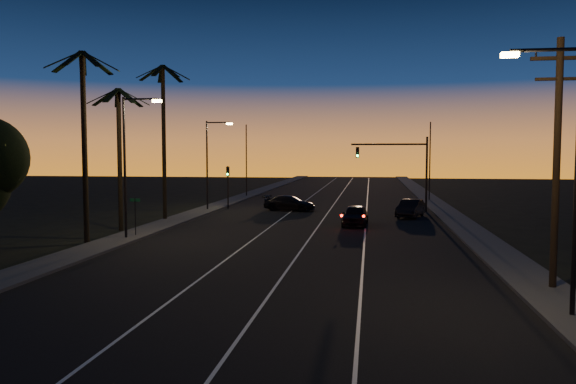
% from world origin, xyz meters
% --- Properties ---
extents(ground, '(220.00, 220.00, 0.00)m').
position_xyz_m(ground, '(0.00, 0.00, 0.00)').
color(ground, black).
rests_on(ground, ground).
extents(road, '(20.00, 170.00, 0.01)m').
position_xyz_m(road, '(0.00, 30.00, 0.01)').
color(road, black).
rests_on(road, ground).
extents(sidewalk_left, '(2.40, 170.00, 0.16)m').
position_xyz_m(sidewalk_left, '(-11.20, 30.00, 0.08)').
color(sidewalk_left, '#3B3B38').
rests_on(sidewalk_left, ground).
extents(sidewalk_right, '(2.40, 170.00, 0.16)m').
position_xyz_m(sidewalk_right, '(11.20, 30.00, 0.08)').
color(sidewalk_right, '#3B3B38').
rests_on(sidewalk_right, ground).
extents(lane_stripe_left, '(0.12, 160.00, 0.01)m').
position_xyz_m(lane_stripe_left, '(-3.00, 30.00, 0.02)').
color(lane_stripe_left, silver).
rests_on(lane_stripe_left, road).
extents(lane_stripe_mid, '(0.12, 160.00, 0.01)m').
position_xyz_m(lane_stripe_mid, '(0.50, 30.00, 0.02)').
color(lane_stripe_mid, silver).
rests_on(lane_stripe_mid, road).
extents(lane_stripe_right, '(0.12, 160.00, 0.01)m').
position_xyz_m(lane_stripe_right, '(4.00, 30.00, 0.02)').
color(lane_stripe_right, silver).
rests_on(lane_stripe_right, road).
extents(palm_near, '(4.25, 4.16, 11.53)m').
position_xyz_m(palm_near, '(-12.60, 18.00, 7.07)').
color(palm_near, black).
rests_on(palm_near, ground).
extents(palm_mid, '(4.25, 4.16, 10.03)m').
position_xyz_m(palm_mid, '(-13.20, 24.00, 6.25)').
color(palm_mid, black).
rests_on(palm_mid, ground).
extents(palm_far, '(4.25, 4.16, 12.53)m').
position_xyz_m(palm_far, '(-12.20, 30.00, 7.61)').
color(palm_far, black).
rests_on(palm_far, ground).
extents(streetlight_left_near, '(2.55, 0.26, 9.00)m').
position_xyz_m(streetlight_left_near, '(-10.70, 20.00, 5.32)').
color(streetlight_left_near, black).
rests_on(streetlight_left_near, ground).
extents(streetlight_left_far, '(2.55, 0.26, 8.50)m').
position_xyz_m(streetlight_left_far, '(-10.69, 38.00, 5.06)').
color(streetlight_left_far, black).
rests_on(streetlight_left_far, ground).
extents(streetlight_right_near, '(2.55, 0.26, 9.00)m').
position_xyz_m(streetlight_right_near, '(10.70, 6.00, 5.32)').
color(streetlight_right_near, black).
rests_on(streetlight_right_near, ground).
extents(street_sign, '(0.70, 0.06, 2.60)m').
position_xyz_m(street_sign, '(-10.80, 21.00, 1.66)').
color(street_sign, black).
rests_on(street_sign, ground).
extents(utility_pole, '(2.20, 0.28, 10.00)m').
position_xyz_m(utility_pole, '(11.60, 10.00, 5.32)').
color(utility_pole, black).
rests_on(utility_pole, ground).
extents(signal_mast, '(7.10, 0.41, 7.00)m').
position_xyz_m(signal_mast, '(7.14, 39.99, 4.78)').
color(signal_mast, black).
rests_on(signal_mast, ground).
extents(signal_post, '(0.28, 0.37, 4.20)m').
position_xyz_m(signal_post, '(-9.50, 39.98, 2.89)').
color(signal_post, black).
rests_on(signal_post, ground).
extents(far_pole_left, '(0.14, 0.14, 9.00)m').
position_xyz_m(far_pole_left, '(-11.00, 55.00, 4.50)').
color(far_pole_left, black).
rests_on(far_pole_left, ground).
extents(far_pole_right, '(0.14, 0.14, 9.00)m').
position_xyz_m(far_pole_right, '(11.00, 52.00, 4.50)').
color(far_pole_right, black).
rests_on(far_pole_right, ground).
extents(lead_car, '(2.04, 5.16, 1.55)m').
position_xyz_m(lead_car, '(3.22, 29.09, 0.79)').
color(lead_car, black).
rests_on(lead_car, road).
extents(right_car, '(2.84, 4.86, 1.52)m').
position_xyz_m(right_car, '(7.74, 35.22, 0.77)').
color(right_car, black).
rests_on(right_car, road).
extents(cross_car, '(5.25, 2.97, 1.43)m').
position_xyz_m(cross_car, '(-3.27, 39.11, 0.73)').
color(cross_car, black).
rests_on(cross_car, road).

